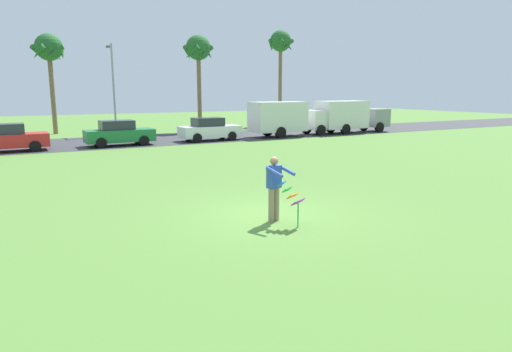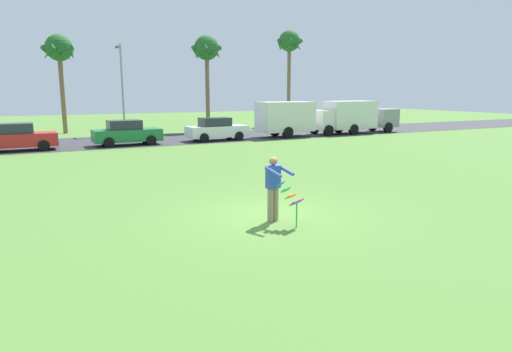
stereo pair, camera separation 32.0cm
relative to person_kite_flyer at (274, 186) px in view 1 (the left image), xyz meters
name	(u,v)px [view 1 (the left image)]	position (x,y,z in m)	size (l,w,h in m)	color
ground_plane	(270,215)	(0.18, 0.51, -0.95)	(120.00, 120.00, 0.00)	#568438
road_strip	(118,142)	(0.18, 21.45, -0.95)	(120.00, 8.00, 0.01)	#38383D
person_kite_flyer	(274,186)	(0.00, 0.00, 0.00)	(0.65, 0.73, 1.73)	gray
kite_held	(293,197)	(0.16, -0.63, -0.19)	(0.61, 0.73, 1.14)	blue
parked_car_red	(7,138)	(-6.35, 19.05, -0.18)	(4.22, 1.88, 1.60)	red
parked_car_green	(119,133)	(-0.15, 19.04, -0.18)	(4.24, 1.92, 1.60)	#1E7238
parked_car_white	(210,130)	(6.00, 19.04, -0.18)	(4.24, 1.91, 1.60)	white
parked_truck_white_box	(287,118)	(12.36, 19.05, 0.46)	(6.75, 2.25, 2.62)	silver
parked_truck_grey_van	(349,116)	(18.42, 19.05, 0.46)	(6.76, 2.26, 2.62)	gray
palm_tree_right_near	(49,51)	(-3.06, 29.61, 5.52)	(2.58, 2.71, 7.84)	brown
palm_tree_centre_far	(198,52)	(8.43, 27.13, 5.77)	(2.58, 2.71, 8.10)	brown
palm_tree_far_left	(281,45)	(18.27, 29.83, 6.96)	(2.58, 2.71, 9.40)	brown
streetlight_pole	(113,83)	(1.11, 26.67, 3.05)	(0.24, 1.65, 7.00)	#9E9EA3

